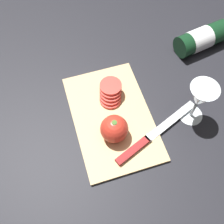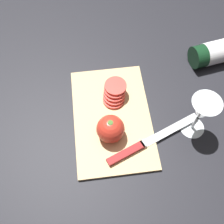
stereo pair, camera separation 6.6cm
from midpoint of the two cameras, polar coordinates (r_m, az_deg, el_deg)
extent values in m
plane|color=black|center=(0.87, 3.48, 3.22)|extent=(3.00, 3.00, 0.00)
cube|color=tan|center=(0.83, 2.29, -1.35)|extent=(0.37, 0.24, 0.01)
cylinder|color=#14381E|center=(1.02, 23.95, 11.79)|extent=(0.11, 0.20, 0.08)
cylinder|color=silver|center=(1.01, 23.21, 11.66)|extent=(0.09, 0.09, 0.08)
cylinder|color=silver|center=(0.86, 19.13, -3.33)|extent=(0.08, 0.08, 0.00)
cylinder|color=silver|center=(0.83, 19.77, -2.37)|extent=(0.01, 0.01, 0.06)
cone|color=silver|center=(0.77, 21.43, 0.08)|extent=(0.08, 0.08, 0.09)
cone|color=beige|center=(0.79, 20.85, -0.78)|extent=(0.03, 0.03, 0.04)
sphere|color=red|center=(0.76, 2.18, -3.90)|extent=(0.08, 0.08, 0.08)
cylinder|color=#47702D|center=(0.72, 2.28, -2.63)|extent=(0.01, 0.01, 0.01)
cube|color=silver|center=(0.83, 14.88, -3.95)|extent=(0.10, 0.19, 0.00)
cube|color=silver|center=(0.78, 9.23, -7.07)|extent=(0.02, 0.02, 0.01)
cube|color=maroon|center=(0.77, 5.51, -9.14)|extent=(0.06, 0.12, 0.01)
cylinder|color=#D63D33|center=(0.85, 2.60, 2.58)|extent=(0.07, 0.07, 0.01)
cylinder|color=#D63D33|center=(0.84, 2.71, 3.30)|extent=(0.07, 0.07, 0.01)
cylinder|color=#D63D33|center=(0.84, 2.83, 4.02)|extent=(0.07, 0.07, 0.01)
cylinder|color=#D63D33|center=(0.83, 2.95, 4.75)|extent=(0.07, 0.07, 0.01)
cylinder|color=#D63D33|center=(0.83, 3.07, 5.49)|extent=(0.07, 0.07, 0.01)
camera|label=1|loc=(0.03, -87.60, 4.43)|focal=42.00mm
camera|label=2|loc=(0.03, 92.40, -4.43)|focal=42.00mm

